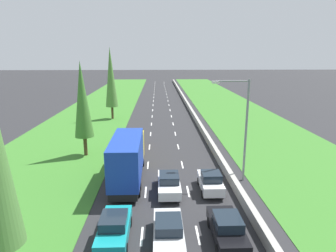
# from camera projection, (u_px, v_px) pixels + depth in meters

# --- Properties ---
(ground_plane) EXTENTS (300.00, 300.00, 0.00)m
(ground_plane) POSITION_uv_depth(u_px,v_px,m) (161.00, 108.00, 61.99)
(ground_plane) COLOR #28282B
(ground_plane) RESTS_ON ground
(grass_verge_left) EXTENTS (14.00, 140.00, 0.04)m
(grass_verge_left) POSITION_uv_depth(u_px,v_px,m) (101.00, 108.00, 61.56)
(grass_verge_left) COLOR #387528
(grass_verge_left) RESTS_ON ground
(grass_verge_right) EXTENTS (14.00, 140.00, 0.04)m
(grass_verge_right) POSITION_uv_depth(u_px,v_px,m) (229.00, 107.00, 62.47)
(grass_verge_right) COLOR #387528
(grass_verge_right) RESTS_ON ground
(median_barrier) EXTENTS (0.44, 120.00, 0.85)m
(median_barrier) POSITION_uv_depth(u_px,v_px,m) (188.00, 105.00, 62.08)
(median_barrier) COLOR #9E9B93
(median_barrier) RESTS_ON ground
(lane_markings) EXTENTS (3.64, 116.00, 0.01)m
(lane_markings) POSITION_uv_depth(u_px,v_px,m) (161.00, 108.00, 61.99)
(lane_markings) COLOR white
(lane_markings) RESTS_ON ground
(silver_sedan_centre_lane) EXTENTS (1.82, 4.50, 1.64)m
(silver_sedan_centre_lane) POSITION_uv_depth(u_px,v_px,m) (168.00, 231.00, 17.39)
(silver_sedan_centre_lane) COLOR silver
(silver_sedan_centre_lane) RESTS_ON ground
(black_sedan_right_lane) EXTENTS (1.82, 4.50, 1.64)m
(black_sedan_right_lane) POSITION_uv_depth(u_px,v_px,m) (227.00, 228.00, 17.72)
(black_sedan_right_lane) COLOR black
(black_sedan_right_lane) RESTS_ON ground
(teal_sedan_left_lane) EXTENTS (1.82, 4.50, 1.64)m
(teal_sedan_left_lane) POSITION_uv_depth(u_px,v_px,m) (114.00, 227.00, 17.78)
(teal_sedan_left_lane) COLOR teal
(teal_sedan_left_lane) RESTS_ON ground
(blue_box_truck_left_lane) EXTENTS (2.46, 9.40, 4.18)m
(blue_box_truck_left_lane) POSITION_uv_depth(u_px,v_px,m) (128.00, 158.00, 25.76)
(blue_box_truck_left_lane) COLOR black
(blue_box_truck_left_lane) RESTS_ON ground
(orange_hatchback_left_lane) EXTENTS (1.74, 3.90, 1.72)m
(orange_hatchback_left_lane) POSITION_uv_depth(u_px,v_px,m) (133.00, 140.00, 35.61)
(orange_hatchback_left_lane) COLOR orange
(orange_hatchback_left_lane) RESTS_ON ground
(white_hatchback_right_lane) EXTENTS (1.74, 3.90, 1.72)m
(white_hatchback_right_lane) POSITION_uv_depth(u_px,v_px,m) (210.00, 182.00, 24.10)
(white_hatchback_right_lane) COLOR white
(white_hatchback_right_lane) RESTS_ON ground
(white_sedan_centre_lane) EXTENTS (1.82, 4.50, 1.64)m
(white_sedan_centre_lane) POSITION_uv_depth(u_px,v_px,m) (169.00, 183.00, 23.88)
(white_sedan_centre_lane) COLOR white
(white_sedan_centre_lane) RESTS_ON ground
(poplar_tree_second) EXTENTS (2.06, 2.06, 10.37)m
(poplar_tree_second) POSITION_uv_depth(u_px,v_px,m) (82.00, 100.00, 31.35)
(poplar_tree_second) COLOR #4C3823
(poplar_tree_second) RESTS_ON ground
(poplar_tree_third) EXTENTS (2.10, 2.10, 12.19)m
(poplar_tree_third) POSITION_uv_depth(u_px,v_px,m) (111.00, 77.00, 49.52)
(poplar_tree_third) COLOR #4C3823
(poplar_tree_third) RESTS_ON ground
(street_light_mast) EXTENTS (3.20, 0.28, 9.00)m
(street_light_mast) POSITION_uv_depth(u_px,v_px,m) (243.00, 123.00, 25.14)
(street_light_mast) COLOR gray
(street_light_mast) RESTS_ON ground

